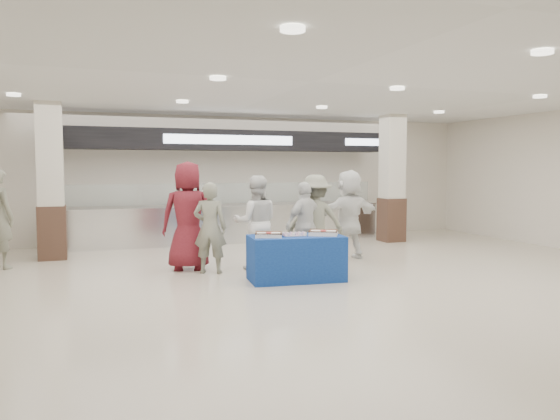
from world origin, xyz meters
name	(u,v)px	position (x,y,z in m)	size (l,w,h in m)	color
ground	(312,286)	(0.00, 0.00, 0.00)	(14.00, 14.00, 0.00)	beige
serving_line	(227,196)	(0.00, 5.40, 1.16)	(8.70, 0.85, 2.80)	silver
column_left	(51,185)	(-4.00, 4.20, 1.53)	(0.55, 0.55, 3.20)	#3A241A
column_right	(392,181)	(4.00, 4.20, 1.53)	(0.55, 0.55, 3.20)	#3A241A
display_table	(296,258)	(-0.07, 0.52, 0.38)	(1.55, 0.78, 0.75)	navy
sheet_cake_left	(269,234)	(-0.55, 0.51, 0.80)	(0.51, 0.46, 0.09)	white
sheet_cake_right	(323,232)	(0.39, 0.43, 0.80)	(0.58, 0.54, 0.10)	white
cupcake_tray	(294,234)	(-0.10, 0.52, 0.78)	(0.38, 0.30, 0.06)	silver
civilian_maroon	(188,216)	(-1.58, 2.07, 1.00)	(0.97, 0.63, 1.99)	maroon
soldier_a	(210,228)	(-1.28, 1.60, 0.81)	(0.59, 0.39, 1.63)	slate
chef_tall	(256,223)	(-0.39, 1.72, 0.87)	(0.84, 0.66, 1.74)	white
chef_short	(305,225)	(0.53, 1.56, 0.81)	(0.95, 0.39, 1.62)	white
soldier_b	(315,220)	(0.81, 1.75, 0.87)	(1.13, 0.65, 1.75)	slate
civilian_white	(349,215)	(1.73, 2.14, 0.92)	(1.70, 0.54, 1.84)	white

